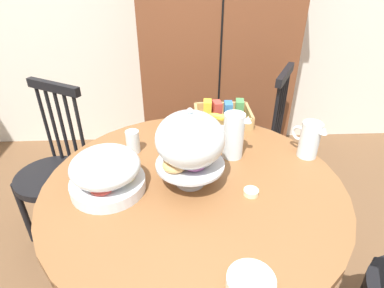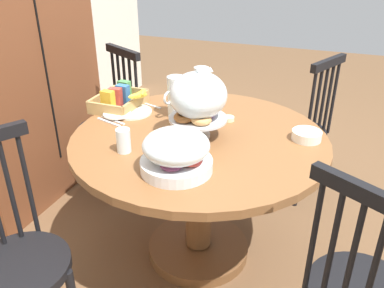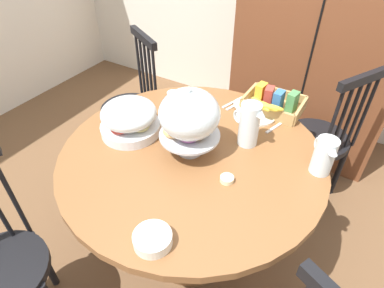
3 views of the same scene
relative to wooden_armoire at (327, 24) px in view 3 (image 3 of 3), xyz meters
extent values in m
plane|color=brown|center=(-0.11, -1.50, -0.98)|extent=(10.00, 10.00, 0.00)
cube|color=brown|center=(0.00, 0.00, -0.03)|extent=(1.10, 0.56, 1.90)
cube|color=black|center=(0.00, -0.28, 0.06)|extent=(0.01, 0.01, 1.52)
cylinder|color=brown|center=(-0.24, -1.36, -0.26)|extent=(1.25, 1.25, 0.04)
cylinder|color=brown|center=(-0.24, -1.36, -0.60)|extent=(0.14, 0.14, 0.63)
cylinder|color=brown|center=(-0.24, -1.36, -0.95)|extent=(0.56, 0.56, 0.06)
cylinder|color=black|center=(-0.70, -2.16, -0.53)|extent=(0.40, 0.40, 0.04)
cylinder|color=black|center=(-0.75, -1.97, -0.76)|extent=(0.04, 0.04, 0.45)
cylinder|color=black|center=(-0.77, -1.96, -0.29)|extent=(0.02, 0.02, 0.48)
cylinder|color=black|center=(0.20, -0.54, -0.53)|extent=(0.40, 0.40, 0.04)
cylinder|color=black|center=(0.15, -0.35, -0.76)|extent=(0.04, 0.04, 0.45)
cylinder|color=black|center=(0.01, -0.60, -0.76)|extent=(0.04, 0.04, 0.45)
cylinder|color=black|center=(0.39, -0.49, -0.76)|extent=(0.04, 0.04, 0.45)
cylinder|color=black|center=(0.26, -0.73, -0.76)|extent=(0.04, 0.04, 0.45)
cylinder|color=black|center=(0.41, -0.50, -0.29)|extent=(0.02, 0.02, 0.48)
cylinder|color=black|center=(0.38, -0.56, -0.29)|extent=(0.02, 0.02, 0.48)
cylinder|color=black|center=(0.35, -0.62, -0.29)|extent=(0.02, 0.02, 0.48)
cylinder|color=black|center=(0.31, -0.68, -0.29)|extent=(0.02, 0.02, 0.48)
cylinder|color=black|center=(0.28, -0.74, -0.29)|extent=(0.02, 0.02, 0.48)
cube|color=black|center=(0.35, -0.62, -0.03)|extent=(0.20, 0.33, 0.05)
cylinder|color=black|center=(-1.04, -0.90, -0.53)|extent=(0.40, 0.40, 0.04)
cylinder|color=black|center=(-1.23, -0.96, -0.76)|extent=(0.04, 0.04, 0.45)
cylinder|color=black|center=(-0.99, -1.10, -0.76)|extent=(0.04, 0.04, 0.45)
cylinder|color=black|center=(-1.10, -0.71, -0.76)|extent=(0.04, 0.04, 0.45)
cylinder|color=black|center=(-0.85, -0.85, -0.76)|extent=(0.04, 0.04, 0.45)
cylinder|color=black|center=(-1.09, -0.70, -0.29)|extent=(0.02, 0.02, 0.48)
cylinder|color=black|center=(-1.03, -0.73, -0.29)|extent=(0.02, 0.02, 0.48)
cylinder|color=black|center=(-0.96, -0.77, -0.29)|extent=(0.02, 0.02, 0.48)
cylinder|color=black|center=(-0.90, -0.80, -0.29)|extent=(0.02, 0.02, 0.48)
cylinder|color=black|center=(-0.84, -0.83, -0.29)|extent=(0.02, 0.02, 0.48)
cube|color=black|center=(-0.96, -0.77, -0.03)|extent=(0.33, 0.21, 0.05)
cylinder|color=silver|center=(-0.25, -1.36, -0.24)|extent=(0.12, 0.12, 0.02)
cylinder|color=silver|center=(-0.25, -1.36, -0.20)|extent=(0.03, 0.03, 0.09)
cylinder|color=silver|center=(-0.25, -1.36, -0.15)|extent=(0.28, 0.28, 0.01)
torus|color=#B27033|center=(-0.22, -1.36, -0.12)|extent=(0.10, 0.10, 0.03)
torus|color=#D19347|center=(-0.24, -1.32, -0.12)|extent=(0.10, 0.10, 0.03)
torus|color=#935628|center=(-0.31, -1.31, -0.12)|extent=(0.10, 0.10, 0.03)
torus|color=tan|center=(-0.31, -1.40, -0.12)|extent=(0.10, 0.10, 0.03)
torus|color=#994C84|center=(-0.24, -1.39, -0.12)|extent=(0.10, 0.10, 0.03)
ellipsoid|color=silver|center=(-0.25, -1.36, -0.03)|extent=(0.27, 0.27, 0.22)
sphere|color=silver|center=(-0.25, -1.36, 0.09)|extent=(0.02, 0.02, 0.02)
cylinder|color=silver|center=(-0.58, -1.38, -0.22)|extent=(0.30, 0.30, 0.05)
ellipsoid|color=beige|center=(-0.51, -1.39, -0.18)|extent=(0.09, 0.09, 0.03)
ellipsoid|color=#8CBF59|center=(-0.58, -1.32, -0.18)|extent=(0.09, 0.09, 0.03)
ellipsoid|color=#6B2D4C|center=(-0.65, -1.39, -0.18)|extent=(0.09, 0.09, 0.03)
ellipsoid|color=#CC3D33|center=(-0.59, -1.45, -0.18)|extent=(0.09, 0.09, 0.03)
ellipsoid|color=silver|center=(-0.58, -1.38, -0.13)|extent=(0.28, 0.28, 0.13)
cylinder|color=silver|center=(-0.04, -1.16, -0.14)|extent=(0.10, 0.10, 0.22)
cylinder|color=orange|center=(-0.04, -1.16, -0.17)|extent=(0.08, 0.08, 0.15)
cone|color=silver|center=(0.01, -1.18, -0.04)|extent=(0.05, 0.05, 0.03)
torus|color=silver|center=(-0.10, -1.14, -0.12)|extent=(0.07, 0.04, 0.07)
cylinder|color=silver|center=(0.31, -1.17, -0.16)|extent=(0.09, 0.09, 0.17)
cylinder|color=white|center=(0.31, -1.17, -0.18)|extent=(0.08, 0.08, 0.12)
cone|color=silver|center=(0.34, -1.22, -0.08)|extent=(0.05, 0.05, 0.03)
torus|color=silver|center=(0.27, -1.12, -0.15)|extent=(0.06, 0.07, 0.07)
cube|color=tan|center=(-0.04, -0.80, -0.24)|extent=(0.30, 0.22, 0.01)
cube|color=tan|center=(-0.04, -0.91, -0.21)|extent=(0.30, 0.02, 0.07)
cube|color=tan|center=(-0.04, -0.69, -0.21)|extent=(0.30, 0.02, 0.07)
cube|color=tan|center=(-0.19, -0.80, -0.21)|extent=(0.02, 0.22, 0.07)
cube|color=tan|center=(0.11, -0.80, -0.21)|extent=(0.02, 0.22, 0.07)
cube|color=gold|center=(-0.13, -0.79, -0.18)|extent=(0.05, 0.07, 0.11)
cube|color=#B23D33|center=(-0.08, -0.80, -0.18)|extent=(0.05, 0.08, 0.11)
cube|color=#336BAD|center=(-0.02, -0.82, -0.18)|extent=(0.05, 0.07, 0.11)
cube|color=#47894C|center=(0.05, -0.79, -0.18)|extent=(0.05, 0.07, 0.11)
ellipsoid|color=yellow|center=(-0.07, -0.94, -0.15)|extent=(0.14, 0.08, 0.05)
ellipsoid|color=yellow|center=(-0.04, -0.94, -0.15)|extent=(0.13, 0.03, 0.05)
ellipsoid|color=yellow|center=(-0.01, -0.94, -0.15)|extent=(0.14, 0.08, 0.05)
cylinder|color=white|center=(-0.10, -0.91, -0.24)|extent=(0.22, 0.22, 0.01)
cylinder|color=white|center=(-0.17, -0.86, -0.23)|extent=(0.15, 0.15, 0.01)
cylinder|color=white|center=(-0.10, -1.85, -0.22)|extent=(0.14, 0.14, 0.04)
cylinder|color=silver|center=(-0.51, -1.10, -0.19)|extent=(0.06, 0.06, 0.11)
cylinder|color=beige|center=(-0.01, -1.44, -0.23)|extent=(0.06, 0.06, 0.02)
cube|color=silver|center=(-0.23, -0.87, -0.24)|extent=(0.06, 0.17, 0.01)
cube|color=silver|center=(-0.26, -0.86, -0.24)|extent=(0.06, 0.17, 0.01)
cube|color=silver|center=(0.04, -0.95, -0.24)|extent=(0.06, 0.17, 0.01)
camera|label=1|loc=(-0.29, -2.40, 0.58)|focal=29.53mm
camera|label=2|loc=(-1.89, -1.95, 0.61)|focal=37.43mm
camera|label=3|loc=(0.37, -2.35, 0.76)|focal=30.45mm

